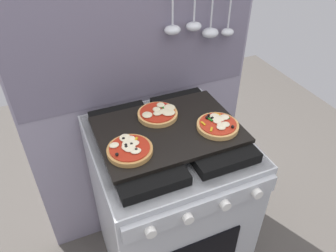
{
  "coord_description": "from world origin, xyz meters",
  "views": [
    {
      "loc": [
        -0.38,
        -0.9,
        1.67
      ],
      "look_at": [
        0.0,
        0.0,
        0.93
      ],
      "focal_mm": 34.51,
      "sensor_mm": 36.0,
      "label": 1
    }
  ],
  "objects_px": {
    "baking_tray": "(168,130)",
    "pizza_right": "(218,125)",
    "pizza_center": "(159,113)",
    "pizza_left": "(130,149)",
    "stove": "(168,206)"
  },
  "relations": [
    {
      "from": "pizza_left",
      "to": "pizza_center",
      "type": "xyz_separation_m",
      "value": [
        0.17,
        0.16,
        -0.0
      ]
    },
    {
      "from": "pizza_center",
      "to": "baking_tray",
      "type": "bearing_deg",
      "value": -87.21
    },
    {
      "from": "baking_tray",
      "to": "pizza_center",
      "type": "distance_m",
      "value": 0.09
    },
    {
      "from": "pizza_right",
      "to": "pizza_center",
      "type": "distance_m",
      "value": 0.24
    },
    {
      "from": "baking_tray",
      "to": "pizza_center",
      "type": "bearing_deg",
      "value": 92.79
    },
    {
      "from": "baking_tray",
      "to": "pizza_left",
      "type": "distance_m",
      "value": 0.19
    },
    {
      "from": "pizza_left",
      "to": "pizza_right",
      "type": "xyz_separation_m",
      "value": [
        0.35,
        0.0,
        -0.0
      ]
    },
    {
      "from": "stove",
      "to": "pizza_center",
      "type": "xyz_separation_m",
      "value": [
        -0.0,
        0.09,
        0.48
      ]
    },
    {
      "from": "baking_tray",
      "to": "pizza_right",
      "type": "xyz_separation_m",
      "value": [
        0.18,
        -0.07,
        0.02
      ]
    },
    {
      "from": "stove",
      "to": "pizza_right",
      "type": "height_order",
      "value": "pizza_right"
    },
    {
      "from": "pizza_center",
      "to": "stove",
      "type": "bearing_deg",
      "value": -87.26
    },
    {
      "from": "pizza_right",
      "to": "baking_tray",
      "type": "bearing_deg",
      "value": 158.13
    },
    {
      "from": "baking_tray",
      "to": "pizza_left",
      "type": "xyz_separation_m",
      "value": [
        -0.18,
        -0.07,
        0.02
      ]
    },
    {
      "from": "stove",
      "to": "pizza_left",
      "type": "distance_m",
      "value": 0.52
    },
    {
      "from": "stove",
      "to": "baking_tray",
      "type": "xyz_separation_m",
      "value": [
        0.0,
        0.0,
        0.46
      ]
    }
  ]
}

